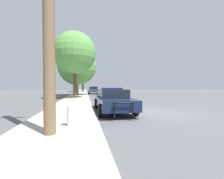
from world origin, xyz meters
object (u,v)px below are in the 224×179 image
at_px(traffic_light, 84,76).
at_px(tree_sidewalk_far, 83,71).
at_px(police_car, 113,100).
at_px(tree_sidewalk_mid, 77,66).
at_px(fire_hydrant, 70,114).
at_px(car_background_midblock, 94,90).
at_px(tree_sidewalk_near, 75,53).

distance_m(traffic_light, tree_sidewalk_far, 6.92).
height_order(police_car, tree_sidewalk_mid, tree_sidewalk_mid).
height_order(tree_sidewalk_mid, tree_sidewalk_far, tree_sidewalk_far).
xyz_separation_m(fire_hydrant, tree_sidewalk_mid, (-0.66, 19.59, 4.35)).
distance_m(traffic_light, tree_sidewalk_mid, 8.72).
bearing_deg(police_car, car_background_midblock, -89.91).
relative_size(tree_sidewalk_near, tree_sidewalk_mid, 1.02).
xyz_separation_m(traffic_light, tree_sidewalk_far, (-0.25, 6.68, 1.82)).
height_order(police_car, traffic_light, traffic_light).
distance_m(car_background_midblock, tree_sidewalk_mid, 7.15).
distance_m(police_car, fire_hydrant, 4.21).
bearing_deg(tree_sidewalk_near, fire_hydrant, -87.22).
height_order(traffic_light, tree_sidewalk_mid, tree_sidewalk_mid).
distance_m(fire_hydrant, tree_sidewalk_far, 35.23).
relative_size(police_car, traffic_light, 1.00).
xyz_separation_m(car_background_midblock, tree_sidewalk_mid, (-2.96, -5.04, 4.12)).
bearing_deg(car_background_midblock, tree_sidewalk_far, 105.49).
relative_size(fire_hydrant, tree_sidewalk_near, 0.10).
height_order(traffic_light, car_background_midblock, traffic_light).
bearing_deg(tree_sidewalk_far, tree_sidewalk_near, -91.94).
height_order(car_background_midblock, tree_sidewalk_mid, tree_sidewalk_mid).
bearing_deg(tree_sidewalk_near, tree_sidewalk_far, 88.06).
xyz_separation_m(police_car, tree_sidewalk_mid, (-2.92, 16.04, 4.16)).
xyz_separation_m(police_car, fire_hydrant, (-2.26, -3.55, -0.19)).
height_order(tree_sidewalk_near, tree_sidewalk_mid, tree_sidewalk_near).
relative_size(police_car, car_background_midblock, 1.25).
height_order(fire_hydrant, tree_sidewalk_far, tree_sidewalk_far).
xyz_separation_m(police_car, car_background_midblock, (0.05, 21.08, 0.04)).
bearing_deg(tree_sidewalk_mid, tree_sidewalk_near, -89.85).
bearing_deg(tree_sidewalk_mid, police_car, -79.70).
relative_size(car_background_midblock, tree_sidewalk_far, 0.52).
relative_size(fire_hydrant, tree_sidewalk_mid, 0.10).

